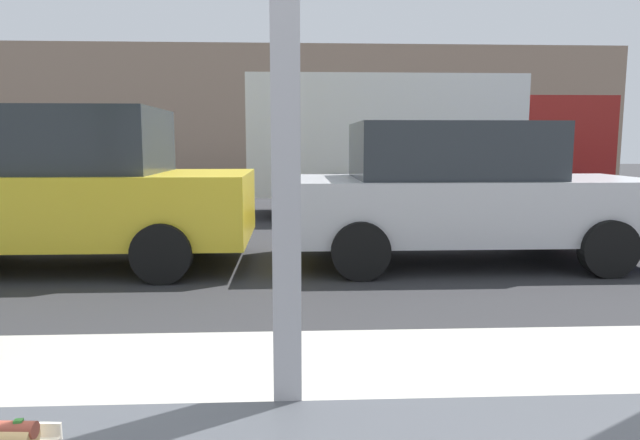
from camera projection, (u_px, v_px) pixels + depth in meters
ground_plane at (292, 237)px, 9.04m from camera, size 60.00×60.00×0.00m
building_facade_far at (292, 112)px, 24.13m from camera, size 28.00×1.20×5.47m
parked_car_yellow at (60, 188)px, 6.79m from camera, size 4.50×2.08×1.87m
parked_car_silver at (459, 192)px, 7.03m from camera, size 4.40×1.99×1.71m
box_truck at (417, 140)px, 11.68m from camera, size 6.98×2.44×2.73m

